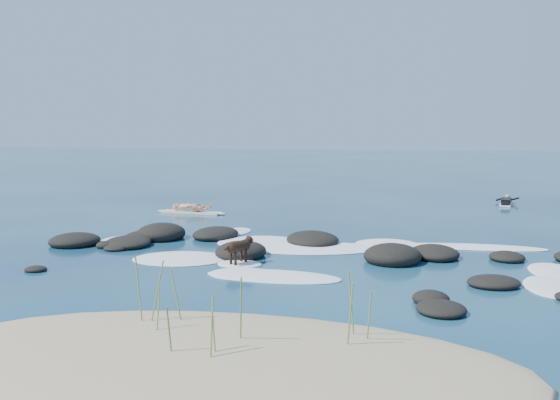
# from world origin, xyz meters

# --- Properties ---
(ground) EXTENTS (160.00, 160.00, 0.00)m
(ground) POSITION_xyz_m (0.00, 0.00, 0.00)
(ground) COLOR #0A2642
(ground) RESTS_ON ground
(sand_dune) EXTENTS (9.00, 4.40, 0.60)m
(sand_dune) POSITION_xyz_m (0.00, -8.20, 0.00)
(sand_dune) COLOR #9E8966
(sand_dune) RESTS_ON ground
(dune_grass) EXTENTS (3.75, 1.63, 1.15)m
(dune_grass) POSITION_xyz_m (0.07, -7.76, 0.62)
(dune_grass) COLOR olive
(dune_grass) RESTS_ON ground
(reef_rocks) EXTENTS (15.26, 7.98, 0.62)m
(reef_rocks) POSITION_xyz_m (-0.91, -0.13, 0.11)
(reef_rocks) COLOR black
(reef_rocks) RESTS_ON ground
(breaking_foam) EXTENTS (13.17, 7.17, 0.12)m
(breaking_foam) POSITION_xyz_m (0.07, -0.32, 0.01)
(breaking_foam) COLOR white
(breaking_foam) RESTS_ON ground
(standing_surfer_rig) EXTENTS (2.90, 0.74, 1.65)m
(standing_surfer_rig) POSITION_xyz_m (-5.89, 6.41, 0.65)
(standing_surfer_rig) COLOR #FEEBCB
(standing_surfer_rig) RESTS_ON ground
(paddling_surfer_rig) EXTENTS (1.04, 2.23, 0.38)m
(paddling_surfer_rig) POSITION_xyz_m (6.42, 11.99, 0.13)
(paddling_surfer_rig) COLOR white
(paddling_surfer_rig) RESTS_ON ground
(dog) EXTENTS (0.57, 1.03, 0.69)m
(dog) POSITION_xyz_m (-1.46, -2.02, 0.46)
(dog) COLOR black
(dog) RESTS_ON ground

